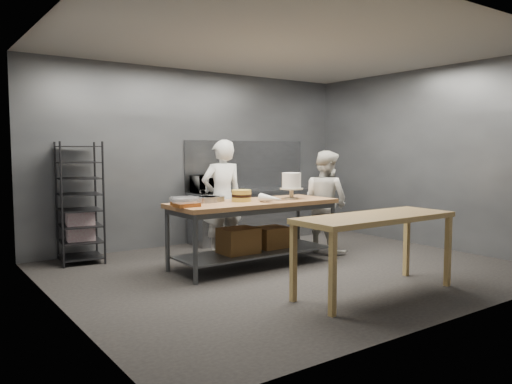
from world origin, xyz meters
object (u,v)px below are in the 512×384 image
work_table (254,226)px  chef_behind (222,199)px  chef_right (325,202)px  speed_rack (80,204)px  layer_cake (241,196)px  near_counter (375,223)px  microwave (209,184)px  frosted_cake_stand (291,182)px

work_table → chef_behind: bearing=92.4°
chef_behind → chef_right: size_ratio=1.10×
speed_rack → layer_cake: bearing=-42.7°
near_counter → microwave: (-0.07, 3.64, 0.24)m
chef_right → microwave: (-1.21, 1.61, 0.24)m
chef_right → frosted_cake_stand: 0.96m
chef_behind → frosted_cake_stand: size_ratio=4.69×
work_table → chef_right: (1.49, 0.12, 0.24)m
chef_behind → chef_right: bearing=164.6°
near_counter → layer_cake: bearing=104.9°
work_table → layer_cake: (-0.17, 0.05, 0.43)m
work_table → chef_behind: size_ratio=1.34×
microwave → frosted_cake_stand: size_ratio=1.42×
chef_right → microwave: chef_right is taller
frosted_cake_stand → layer_cake: size_ratio=1.41×
near_counter → frosted_cake_stand: 1.88m
speed_rack → work_table: bearing=-40.9°
chef_behind → microwave: 1.01m
work_table → chef_right: chef_right is taller
frosted_cake_stand → near_counter: bearing=-98.4°
speed_rack → chef_right: 3.73m
speed_rack → chef_right: bearing=-24.2°
chef_behind → layer_cake: (-0.14, -0.74, 0.11)m
near_counter → microwave: bearing=91.1°
layer_cake → chef_right: bearing=2.7°
work_table → microwave: 1.82m
speed_rack → frosted_cake_stand: (2.53, -1.73, 0.31)m
near_counter → frosted_cake_stand: size_ratio=5.25×
work_table → near_counter: size_ratio=1.20×
work_table → chef_behind: (-0.03, 0.79, 0.32)m
chef_behind → near_counter: bearing=106.2°
near_counter → frosted_cake_stand: (0.27, 1.82, 0.35)m
work_table → microwave: (0.28, 1.73, 0.48)m
work_table → chef_behind: 0.85m
chef_right → layer_cake: chef_right is taller
work_table → layer_cake: size_ratio=8.89×
near_counter → chef_right: 2.32m
microwave → chef_behind: bearing=-108.2°
chef_behind → speed_rack: bearing=-16.6°
near_counter → chef_right: chef_right is taller
chef_behind → chef_right: 1.66m
work_table → near_counter: work_table is taller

